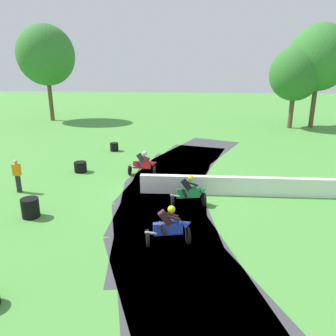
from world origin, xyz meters
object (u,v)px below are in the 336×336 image
object	(u,v)px
track_marshal	(17,176)
tire_stack_near	(114,147)
tire_stack_mid_a	(80,167)
tire_stack_mid_b	(30,208)
motorcycle_chase_green	(190,192)
motorcycle_trailing_blue	(170,226)
motorcycle_lead_red	(144,164)

from	to	relation	value
track_marshal	tire_stack_near	bearing A→B (deg)	71.77
tire_stack_near	tire_stack_mid_a	distance (m)	4.96
tire_stack_near	track_marshal	world-z (taller)	track_marshal
tire_stack_mid_a	tire_stack_mid_b	world-z (taller)	tire_stack_mid_b
motorcycle_chase_green	track_marshal	distance (m)	8.36
motorcycle_trailing_blue	tire_stack_mid_a	xyz separation A→B (m)	(-5.78, 7.50, -0.36)
motorcycle_chase_green	tire_stack_near	world-z (taller)	motorcycle_chase_green
motorcycle_trailing_blue	tire_stack_near	size ratio (longest dim) A/B	2.80
motorcycle_trailing_blue	track_marshal	xyz separation A→B (m)	(-7.70, 4.19, 0.16)
motorcycle_trailing_blue	tire_stack_near	xyz separation A→B (m)	(-5.00, 12.40, -0.36)
motorcycle_trailing_blue	tire_stack_mid_b	world-z (taller)	motorcycle_trailing_blue
motorcycle_lead_red	tire_stack_mid_a	xyz separation A→B (m)	(-3.73, 0.23, -0.35)
motorcycle_chase_green	track_marshal	size ratio (longest dim) A/B	1.03
motorcycle_lead_red	track_marshal	bearing A→B (deg)	-151.34
motorcycle_chase_green	track_marshal	world-z (taller)	track_marshal
tire_stack_near	tire_stack_mid_b	world-z (taller)	tire_stack_mid_b
motorcycle_lead_red	motorcycle_chase_green	world-z (taller)	motorcycle_lead_red
motorcycle_lead_red	motorcycle_trailing_blue	size ratio (longest dim) A/B	1.01
motorcycle_lead_red	tire_stack_mid_b	xyz separation A→B (m)	(-3.75, -5.68, -0.25)
motorcycle_lead_red	track_marshal	xyz separation A→B (m)	(-5.64, -3.08, 0.16)
tire_stack_mid_a	tire_stack_near	bearing A→B (deg)	80.89
track_marshal	motorcycle_lead_red	bearing A→B (deg)	28.66
motorcycle_lead_red	motorcycle_chase_green	bearing A→B (deg)	-56.00
tire_stack_mid_a	track_marshal	size ratio (longest dim) A/B	0.44
motorcycle_trailing_blue	tire_stack_mid_b	distance (m)	6.03
motorcycle_trailing_blue	tire_stack_mid_b	bearing A→B (deg)	164.62
motorcycle_chase_green	tire_stack_near	distance (m)	10.68
motorcycle_trailing_blue	track_marshal	size ratio (longest dim) A/B	1.03
motorcycle_trailing_blue	motorcycle_chase_green	bearing A→B (deg)	79.62
motorcycle_lead_red	motorcycle_chase_green	xyz separation A→B (m)	(2.67, -3.95, -0.02)
tire_stack_mid_a	tire_stack_mid_b	distance (m)	5.90
motorcycle_lead_red	tire_stack_mid_b	distance (m)	6.81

